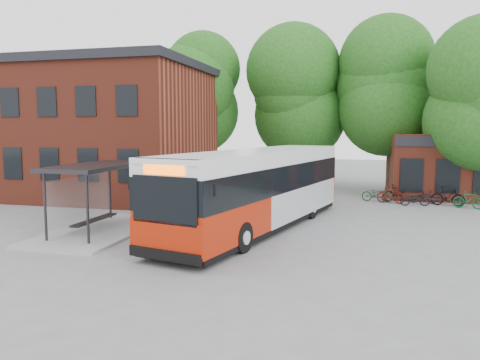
% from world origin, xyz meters
% --- Properties ---
extents(ground, '(100.00, 100.00, 0.00)m').
position_xyz_m(ground, '(0.00, 0.00, 0.00)').
color(ground, slate).
extents(station_building, '(18.40, 10.40, 8.50)m').
position_xyz_m(station_building, '(-13.00, 9.00, 4.25)').
color(station_building, maroon).
rests_on(station_building, ground).
extents(bus_shelter, '(3.60, 7.00, 2.90)m').
position_xyz_m(bus_shelter, '(-4.50, -1.00, 1.45)').
color(bus_shelter, '#27272A').
rests_on(bus_shelter, ground).
extents(bike_rail, '(5.20, 0.10, 0.38)m').
position_xyz_m(bike_rail, '(9.28, 10.00, 0.19)').
color(bike_rail, '#27272A').
rests_on(bike_rail, ground).
extents(tree_0, '(7.92, 7.92, 11.00)m').
position_xyz_m(tree_0, '(-6.00, 16.00, 5.50)').
color(tree_0, '#1A4D14').
rests_on(tree_0, ground).
extents(tree_1, '(7.92, 7.92, 10.40)m').
position_xyz_m(tree_1, '(1.00, 17.00, 5.20)').
color(tree_1, '#1A4D14').
rests_on(tree_1, ground).
extents(tree_2, '(7.92, 7.92, 11.00)m').
position_xyz_m(tree_2, '(8.00, 16.00, 5.50)').
color(tree_2, '#1A4D14').
rests_on(tree_2, ground).
extents(city_bus, '(5.93, 13.76, 3.42)m').
position_xyz_m(city_bus, '(1.80, 1.28, 1.71)').
color(city_bus, '#A61D06').
rests_on(city_bus, ground).
extents(bicycle_0, '(1.82, 0.82, 0.92)m').
position_xyz_m(bicycle_0, '(7.04, 10.56, 0.46)').
color(bicycle_0, '#103A1C').
rests_on(bicycle_0, ground).
extents(bicycle_1, '(1.69, 0.89, 0.98)m').
position_xyz_m(bicycle_1, '(7.81, 10.15, 0.49)').
color(bicycle_1, '#581308').
rests_on(bicycle_1, ground).
extents(bicycle_2, '(1.72, 0.83, 0.86)m').
position_xyz_m(bicycle_2, '(9.07, 9.44, 0.43)').
color(bicycle_2, black).
rests_on(bicycle_2, ground).
extents(bicycle_3, '(1.78, 0.96, 1.03)m').
position_xyz_m(bicycle_3, '(8.22, 10.89, 0.51)').
color(bicycle_3, black).
rests_on(bicycle_3, ground).
extents(bicycle_4, '(1.52, 0.54, 0.80)m').
position_xyz_m(bicycle_4, '(9.61, 10.57, 0.40)').
color(bicycle_4, black).
rests_on(bicycle_4, ground).
extents(bicycle_5, '(1.86, 0.89, 1.08)m').
position_xyz_m(bicycle_5, '(10.87, 9.92, 0.54)').
color(bicycle_5, black).
rests_on(bicycle_5, ground).
extents(bicycle_7, '(1.67, 1.00, 0.97)m').
position_xyz_m(bicycle_7, '(11.80, 9.20, 0.49)').
color(bicycle_7, '#0F4625').
rests_on(bicycle_7, ground).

